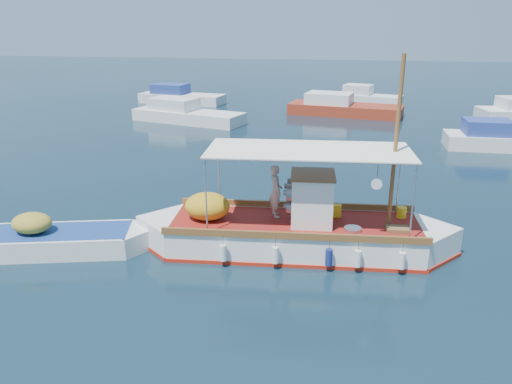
# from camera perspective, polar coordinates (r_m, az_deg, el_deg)

# --- Properties ---
(ground) EXTENTS (160.00, 160.00, 0.00)m
(ground) POSITION_cam_1_polar(r_m,az_deg,el_deg) (15.73, 2.80, -6.41)
(ground) COLOR black
(ground) RESTS_ON ground
(fishing_caique) EXTENTS (10.00, 3.27, 6.12)m
(fishing_caique) POSITION_cam_1_polar(r_m,az_deg,el_deg) (15.49, 4.21, -4.69)
(fishing_caique) COLOR white
(fishing_caique) RESTS_ON ground
(dinghy) EXTENTS (5.73, 2.69, 1.44)m
(dinghy) POSITION_cam_1_polar(r_m,az_deg,el_deg) (16.58, -21.73, -5.31)
(dinghy) COLOR white
(dinghy) RESTS_ON ground
(bg_boat_nw) EXTENTS (8.36, 4.59, 1.80)m
(bg_boat_nw) POSITION_cam_1_polar(r_m,az_deg,el_deg) (35.66, -8.09, 8.72)
(bg_boat_nw) COLOR silver
(bg_boat_nw) RESTS_ON ground
(bg_boat_n) EXTENTS (8.71, 4.24, 1.80)m
(bg_boat_n) POSITION_cam_1_polar(r_m,az_deg,el_deg) (38.62, 9.77, 9.42)
(bg_boat_n) COLOR maroon
(bg_boat_n) RESTS_ON ground
(bg_boat_ne) EXTENTS (6.07, 2.22, 1.80)m
(bg_boat_ne) POSITION_cam_1_polar(r_m,az_deg,el_deg) (30.79, 26.03, 5.36)
(bg_boat_ne) COLOR silver
(bg_boat_ne) RESTS_ON ground
(bg_boat_far_w) EXTENTS (7.58, 3.39, 1.80)m
(bg_boat_far_w) POSITION_cam_1_polar(r_m,az_deg,el_deg) (44.13, -8.72, 10.64)
(bg_boat_far_w) COLOR silver
(bg_boat_far_w) RESTS_ON ground
(bg_boat_far_n) EXTENTS (5.99, 3.56, 1.80)m
(bg_boat_far_n) POSITION_cam_1_polar(r_m,az_deg,el_deg) (44.08, 12.38, 10.42)
(bg_boat_far_n) COLOR silver
(bg_boat_far_n) RESTS_ON ground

